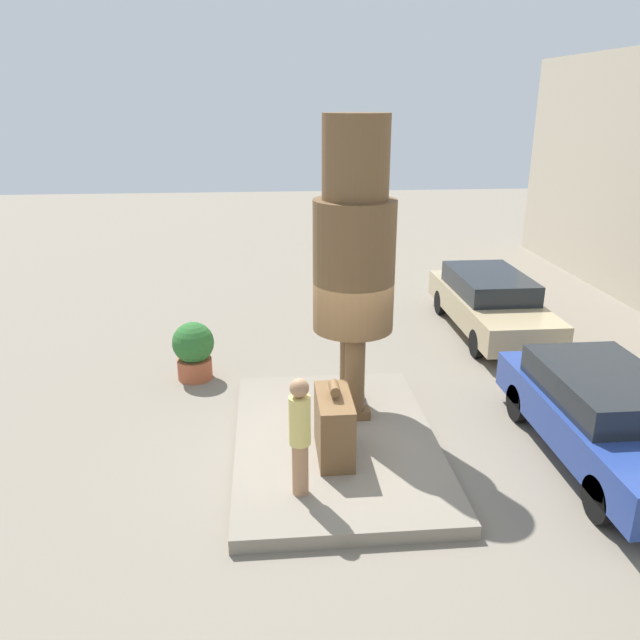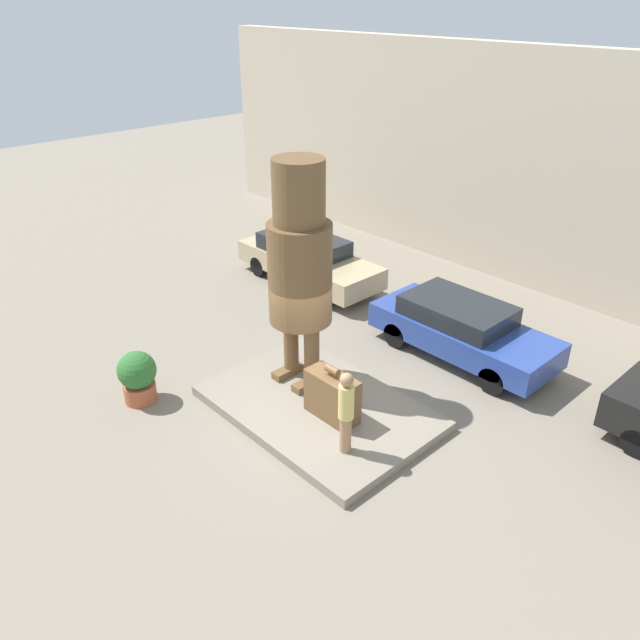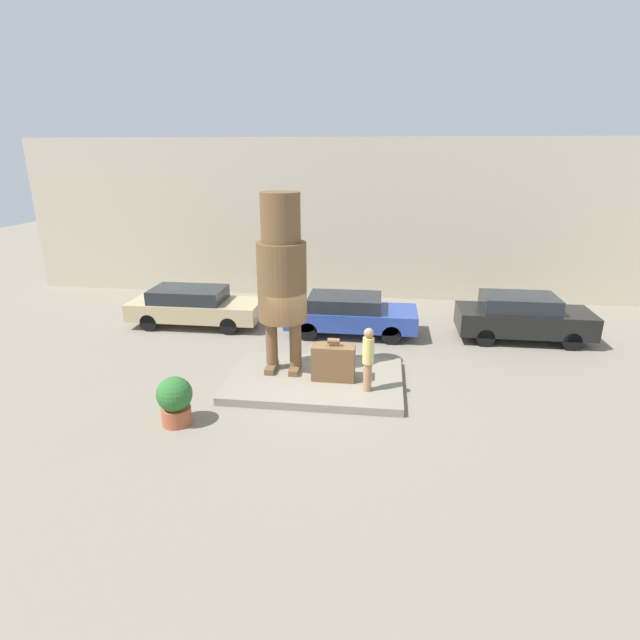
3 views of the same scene
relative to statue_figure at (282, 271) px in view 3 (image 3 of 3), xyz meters
name	(u,v)px [view 3 (image 3 of 3)]	position (x,y,z in m)	size (l,w,h in m)	color
ground_plane	(315,384)	(0.94, -0.38, -3.07)	(60.00, 60.00, 0.00)	gray
pedestal	(315,380)	(0.94, -0.38, -2.96)	(4.72, 3.16, 0.21)	gray
building_backdrop	(344,220)	(0.94, 8.68, 0.24)	(28.00, 0.60, 6.62)	beige
statue_figure	(282,271)	(0.00, 0.00, 0.00)	(1.32, 1.32, 4.89)	brown
giant_suitcase	(333,362)	(1.45, -0.46, -2.37)	(1.15, 0.51, 1.18)	brown
tourist	(368,357)	(2.38, -1.02, -1.92)	(0.29, 0.29, 1.70)	#A87A56
parked_car_tan	(194,306)	(-4.09, 3.89, -2.32)	(4.71, 1.76, 1.40)	tan
parked_car_blue	(350,313)	(1.59, 3.68, -2.32)	(4.48, 1.79, 1.39)	#284293
parked_car_black	(522,317)	(7.36, 3.86, -2.25)	(4.33, 1.73, 1.56)	black
planter_pot	(175,400)	(-1.99, -2.88, -2.45)	(0.82, 0.82, 1.17)	#AD5638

